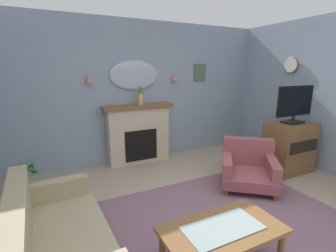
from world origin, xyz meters
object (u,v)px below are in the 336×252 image
coffee_table (222,233)px  floral_couch (51,236)px  mantel_vase_left (141,94)px  framed_picture (200,72)px  tv_flatscreen (295,103)px  wall_sconce_right (175,77)px  wall_clock (291,65)px  armchair_in_corner (248,167)px  wall_sconce_left (89,79)px  potted_plant_small_fern (26,177)px  fireplace (139,134)px  wall_mirror (134,75)px  tv_cabinet (289,147)px

coffee_table → floral_couch: floral_couch is taller
mantel_vase_left → framed_picture: bearing=7.1°
framed_picture → tv_flatscreen: (0.78, -1.80, -0.50)m
wall_sconce_right → wall_clock: 2.29m
mantel_vase_left → floral_couch: (-1.70, -2.14, -1.04)m
wall_clock → floral_couch: bearing=-166.4°
framed_picture → armchair_in_corner: bearing=-98.5°
wall_sconce_left → potted_plant_small_fern: bearing=-150.4°
fireplace → wall_clock: wall_clock is taller
mantel_vase_left → floral_couch: bearing=-128.5°
mantel_vase_left → wall_mirror: bearing=106.4°
wall_sconce_left → wall_clock: wall_clock is taller
wall_clock → coffee_table: (-3.04, -1.82, -1.52)m
wall_sconce_left → tv_cabinet: 3.77m
mantel_vase_left → potted_plant_small_fern: 2.31m
coffee_table → mantel_vase_left: bearing=83.9°
mantel_vase_left → floral_couch: 2.92m
wall_mirror → wall_sconce_left: size_ratio=6.86×
wall_mirror → floral_couch: (-1.65, -2.31, -1.39)m
fireplace → wall_sconce_left: bearing=173.8°
coffee_table → fireplace: bearing=85.0°
wall_sconce_left → coffee_table: 3.32m
fireplace → wall_mirror: 1.15m
wall_sconce_right → armchair_in_corner: bearing=-78.6°
tv_cabinet → mantel_vase_left: bearing=144.3°
fireplace → tv_flatscreen: tv_flatscreen is taller
floral_couch → potted_plant_small_fern: size_ratio=3.23×
mantel_vase_left → wall_sconce_right: bearing=8.5°
wall_clock → coffee_table: bearing=-149.2°
mantel_vase_left → tv_flatscreen: (2.23, -1.62, -0.11)m
wall_sconce_right → tv_cabinet: (1.43, -1.72, -1.21)m
coffee_table → wall_sconce_left: bearing=101.2°
fireplace → wall_clock: (2.79, -1.10, 1.33)m
mantel_vase_left → potted_plant_small_fern: bearing=-165.9°
tv_cabinet → tv_flatscreen: bearing=-90.0°
wall_sconce_left → potted_plant_small_fern: 1.86m
wall_sconce_right → mantel_vase_left: bearing=-171.5°
wall_clock → mantel_vase_left: bearing=158.7°
tv_flatscreen → wall_clock: bearing=47.3°
floral_couch → tv_flatscreen: 4.07m
fireplace → wall_clock: 3.28m
coffee_table → potted_plant_small_fern: 2.92m
coffee_table → wall_mirror: bearing=85.2°
wall_sconce_left → tv_cabinet: (3.13, -1.72, -1.21)m
mantel_vase_left → wall_sconce_right: wall_sconce_right is taller
wall_clock → wall_sconce_left: bearing=161.9°
framed_picture → wall_sconce_left: bearing=-178.5°
wall_sconce_right → framed_picture: (0.65, 0.06, 0.09)m
potted_plant_small_fern → floral_couch: bearing=-80.0°
tv_flatscreen → potted_plant_small_fern: tv_flatscreen is taller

